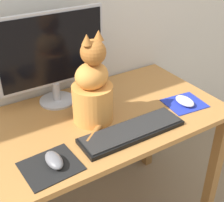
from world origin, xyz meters
TOP-DOWN VIEW (x-y plane):
  - desk at (0.00, 0.00)m, footprint 1.24×0.63m
  - monitor at (-0.06, 0.22)m, footprint 0.51×0.17m
  - keyboard at (0.10, -0.19)m, footprint 0.45×0.14m
  - mousepad_left at (-0.26, -0.19)m, footprint 0.21×0.19m
  - mousepad_right at (0.45, -0.13)m, footprint 0.19×0.18m
  - computer_mouse_left at (-0.25, -0.19)m, footprint 0.06×0.10m
  - computer_mouse_right at (0.44, -0.13)m, footprint 0.06×0.11m
  - cat at (0.02, -0.01)m, footprint 0.23×0.27m

SIDE VIEW (x-z plane):
  - desk at x=0.00m, z-range 0.26..1.00m
  - mousepad_left at x=-0.26m, z-range 0.74..0.74m
  - mousepad_right at x=0.45m, z-range 0.74..0.74m
  - keyboard at x=0.10m, z-range 0.74..0.76m
  - computer_mouse_right at x=0.44m, z-range 0.74..0.78m
  - computer_mouse_left at x=-0.25m, z-range 0.74..0.78m
  - cat at x=0.02m, z-range 0.69..1.09m
  - monitor at x=-0.06m, z-range 0.76..1.20m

